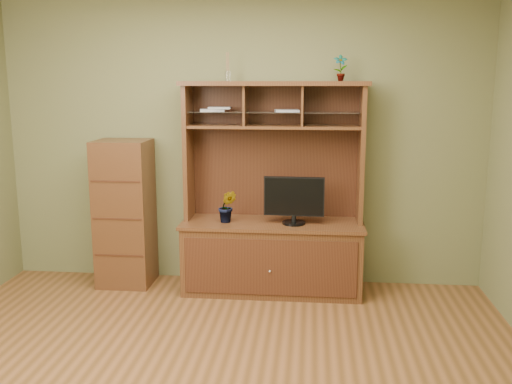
# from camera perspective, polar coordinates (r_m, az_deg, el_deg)

# --- Properties ---
(room) EXTENTS (4.54, 4.04, 2.74)m
(room) POSITION_cam_1_polar(r_m,az_deg,el_deg) (3.40, -5.62, 1.60)
(room) COLOR brown
(room) RESTS_ON ground
(media_hutch) EXTENTS (1.66, 0.61, 1.90)m
(media_hutch) POSITION_cam_1_polar(r_m,az_deg,el_deg) (5.22, 1.67, -4.29)
(media_hutch) COLOR #402312
(media_hutch) RESTS_ON room
(monitor) EXTENTS (0.53, 0.21, 0.42)m
(monitor) POSITION_cam_1_polar(r_m,az_deg,el_deg) (5.04, 3.83, -0.74)
(monitor) COLOR black
(monitor) RESTS_ON media_hutch
(orchid_plant) EXTENTS (0.16, 0.13, 0.29)m
(orchid_plant) POSITION_cam_1_polar(r_m,az_deg,el_deg) (5.11, -2.89, -1.45)
(orchid_plant) COLOR #2B521C
(orchid_plant) RESTS_ON media_hutch
(top_plant) EXTENTS (0.12, 0.09, 0.23)m
(top_plant) POSITION_cam_1_polar(r_m,az_deg,el_deg) (5.10, 8.44, 12.19)
(top_plant) COLOR #395E21
(top_plant) RESTS_ON media_hutch
(reed_diffuser) EXTENTS (0.05, 0.05, 0.25)m
(reed_diffuser) POSITION_cam_1_polar(r_m,az_deg,el_deg) (5.15, -2.85, 12.11)
(reed_diffuser) COLOR silver
(reed_diffuser) RESTS_ON media_hutch
(magazines) EXTENTS (0.91, 0.20, 0.04)m
(magazines) POSITION_cam_1_polar(r_m,az_deg,el_deg) (5.14, -1.76, 8.24)
(magazines) COLOR #AEAEB3
(magazines) RESTS_ON media_hutch
(side_cabinet) EXTENTS (0.49, 0.45, 1.37)m
(side_cabinet) POSITION_cam_1_polar(r_m,az_deg,el_deg) (5.48, -12.98, -2.08)
(side_cabinet) COLOR #402312
(side_cabinet) RESTS_ON room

